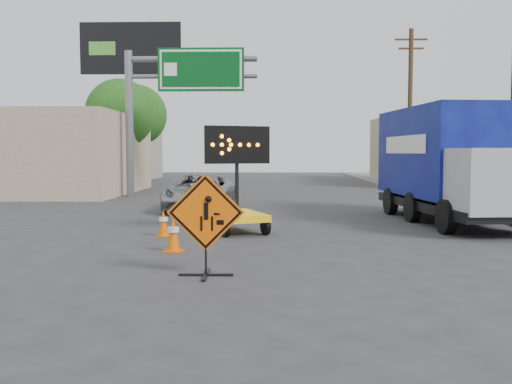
{
  "coord_description": "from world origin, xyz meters",
  "views": [
    {
      "loc": [
        0.18,
        -8.7,
        2.09
      ],
      "look_at": [
        -0.12,
        2.05,
        1.34
      ],
      "focal_mm": 40.0,
      "sensor_mm": 36.0,
      "label": 1
    }
  ],
  "objects_px": {
    "construction_sign": "(206,222)",
    "pickup_truck": "(200,192)",
    "arrow_board": "(237,209)",
    "box_truck": "(448,170)"
  },
  "relations": [
    {
      "from": "construction_sign",
      "to": "pickup_truck",
      "type": "bearing_deg",
      "value": 96.63
    },
    {
      "from": "pickup_truck",
      "to": "arrow_board",
      "type": "bearing_deg",
      "value": -72.02
    },
    {
      "from": "construction_sign",
      "to": "arrow_board",
      "type": "bearing_deg",
      "value": 86.72
    },
    {
      "from": "arrow_board",
      "to": "pickup_truck",
      "type": "distance_m",
      "value": 5.96
    },
    {
      "from": "construction_sign",
      "to": "arrow_board",
      "type": "relative_size",
      "value": 0.63
    },
    {
      "from": "pickup_truck",
      "to": "box_truck",
      "type": "distance_m",
      "value": 8.54
    },
    {
      "from": "arrow_board",
      "to": "box_truck",
      "type": "height_order",
      "value": "box_truck"
    },
    {
      "from": "construction_sign",
      "to": "box_truck",
      "type": "distance_m",
      "value": 9.95
    },
    {
      "from": "pickup_truck",
      "to": "construction_sign",
      "type": "bearing_deg",
      "value": -80.73
    },
    {
      "from": "box_truck",
      "to": "pickup_truck",
      "type": "bearing_deg",
      "value": 151.32
    }
  ]
}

